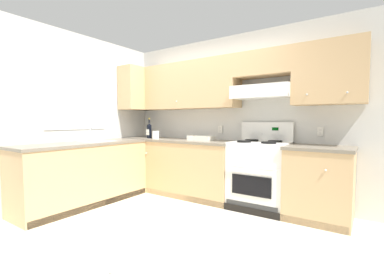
% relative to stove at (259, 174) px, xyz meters
% --- Properties ---
extents(ground_plane, '(7.04, 7.04, 0.00)m').
position_rel_stove_xyz_m(ground_plane, '(-0.92, -1.25, -0.48)').
color(ground_plane, beige).
extents(wall_back, '(4.68, 0.57, 2.55)m').
position_rel_stove_xyz_m(wall_back, '(-0.53, 0.27, 1.00)').
color(wall_back, silver).
rests_on(wall_back, ground_plane).
extents(wall_left, '(0.47, 4.00, 2.55)m').
position_rel_stove_xyz_m(wall_left, '(-2.52, -1.03, 0.87)').
color(wall_left, silver).
rests_on(wall_left, ground_plane).
extents(counter_back_run, '(3.60, 0.65, 0.91)m').
position_rel_stove_xyz_m(counter_back_run, '(-0.84, -0.01, -0.03)').
color(counter_back_run, tan).
rests_on(counter_back_run, ground_plane).
extents(counter_left_run, '(0.63, 1.91, 1.13)m').
position_rel_stove_xyz_m(counter_left_run, '(-2.17, -1.25, -0.02)').
color(counter_left_run, tan).
rests_on(counter_left_run, ground_plane).
extents(stove, '(0.76, 0.62, 1.20)m').
position_rel_stove_xyz_m(stove, '(0.00, 0.00, 0.00)').
color(stove, white).
rests_on(stove, ground_plane).
extents(wine_bottle, '(0.08, 0.08, 0.36)m').
position_rel_stove_xyz_m(wine_bottle, '(-2.01, -0.07, 0.57)').
color(wine_bottle, black).
rests_on(wine_bottle, counter_back_run).
extents(bowl, '(0.40, 0.23, 0.07)m').
position_rel_stove_xyz_m(bowl, '(-0.98, 0.03, 0.45)').
color(bowl, white).
rests_on(bowl, counter_back_run).
extents(paper_towel_roll, '(0.12, 0.12, 0.13)m').
position_rel_stove_xyz_m(paper_towel_roll, '(-1.85, -0.07, 0.50)').
color(paper_towel_roll, white).
rests_on(paper_towel_roll, counter_back_run).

